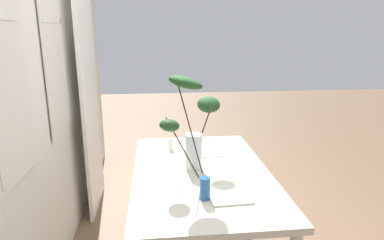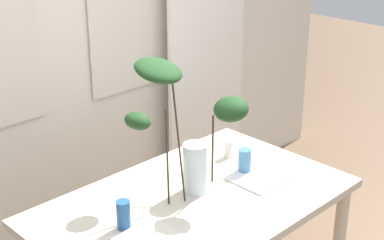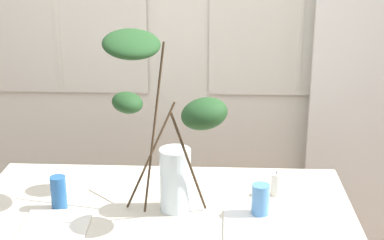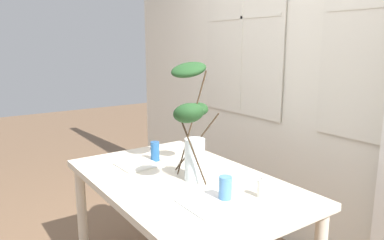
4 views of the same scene
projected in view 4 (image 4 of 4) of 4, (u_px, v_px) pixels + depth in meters
back_wall_with_windows at (307, 62)px, 2.65m from camera, size 4.80×0.14×2.83m
dining_table at (183, 193)px, 2.19m from camera, size 1.49×0.93×0.77m
vase_with_branches at (192, 119)px, 2.12m from camera, size 0.54×0.50×0.71m
drinking_glass_blue_left at (155, 151)px, 2.50m from camera, size 0.06×0.06×0.13m
drinking_glass_blue_right at (225, 188)px, 1.86m from camera, size 0.07×0.07×0.13m
plate_square_left at (137, 165)px, 2.41m from camera, size 0.25×0.25×0.01m
plate_square_right at (210, 203)px, 1.83m from camera, size 0.26×0.26×0.01m
pillar_candle at (261, 188)px, 1.91m from camera, size 0.04×0.04×0.11m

